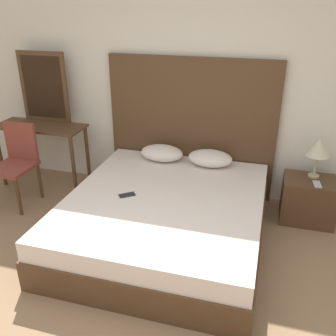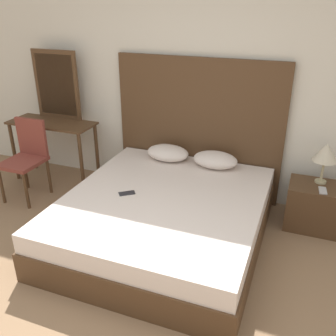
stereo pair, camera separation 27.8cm
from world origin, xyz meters
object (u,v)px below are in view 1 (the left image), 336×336
(nightstand, at_px, (308,200))
(vanity_desk, at_px, (41,137))
(phone_on_nightstand, at_px, (317,184))
(phone_on_bed, at_px, (127,195))
(table_lamp, at_px, (318,148))
(chair, at_px, (17,159))
(bed, at_px, (165,218))

(nightstand, relative_size, vanity_desk, 0.50)
(phone_on_nightstand, bearing_deg, nightstand, 112.46)
(phone_on_bed, height_order, table_lamp, table_lamp)
(vanity_desk, bearing_deg, nightstand, 0.30)
(vanity_desk, bearing_deg, phone_on_nightstand, -1.58)
(chair, bearing_deg, vanity_desk, 85.47)
(table_lamp, distance_m, vanity_desk, 3.13)
(bed, height_order, vanity_desk, vanity_desk)
(phone_on_bed, xyz_separation_m, table_lamp, (1.71, 0.90, 0.32))
(phone_on_bed, xyz_separation_m, phone_on_nightstand, (1.73, 0.71, 0.01))
(bed, relative_size, chair, 2.26)
(vanity_desk, distance_m, chair, 0.47)
(bed, relative_size, phone_on_nightstand, 13.15)
(bed, relative_size, phone_on_bed, 12.71)
(bed, xyz_separation_m, table_lamp, (1.36, 0.82, 0.56))
(nightstand, bearing_deg, phone_on_bed, -154.30)
(vanity_desk, height_order, chair, chair)
(table_lamp, relative_size, phone_on_nightstand, 2.67)
(table_lamp, relative_size, chair, 0.46)
(table_lamp, xyz_separation_m, phone_on_nightstand, (0.02, -0.19, -0.31))
(vanity_desk, relative_size, chair, 1.18)
(phone_on_bed, bearing_deg, chair, 166.69)
(phone_on_nightstand, distance_m, chair, 3.20)
(bed, relative_size, vanity_desk, 1.91)
(phone_on_nightstand, bearing_deg, chair, -173.40)
(bed, xyz_separation_m, vanity_desk, (-1.76, 0.72, 0.40))
(phone_on_bed, xyz_separation_m, nightstand, (1.69, 0.81, -0.23))
(nightstand, xyz_separation_m, vanity_desk, (-3.10, -0.02, 0.40))
(bed, distance_m, nightstand, 1.53)
(bed, distance_m, table_lamp, 1.68)
(phone_on_nightstand, height_order, vanity_desk, vanity_desk)
(phone_on_bed, bearing_deg, bed, 12.01)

